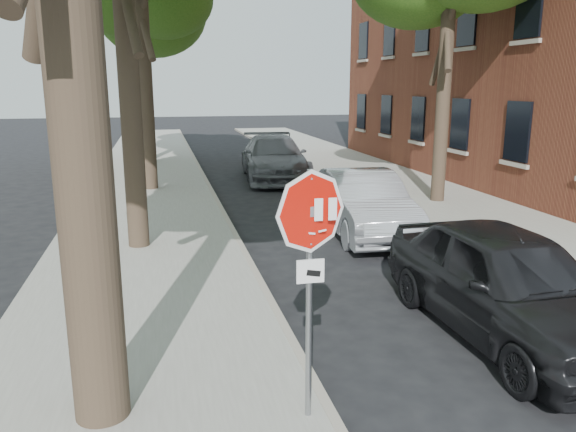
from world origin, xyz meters
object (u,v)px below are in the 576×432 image
Objects in this scene: car_a at (507,282)px; car_b at (363,203)px; car_c at (274,158)px; stop_sign at (310,248)px.

car_a reaches higher than car_b.
car_c reaches higher than car_a.
stop_sign reaches higher than car_b.
car_b is (0.00, 5.75, -0.04)m from car_a.
car_a is at bearing 24.81° from stop_sign.
car_c is (2.85, 15.59, -1.14)m from stop_sign.
car_b is at bearing -81.83° from car_c.
stop_sign is 8.07m from car_b.
car_a is 1.02× the size of car_b.
car_a is at bearing -83.10° from car_c.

